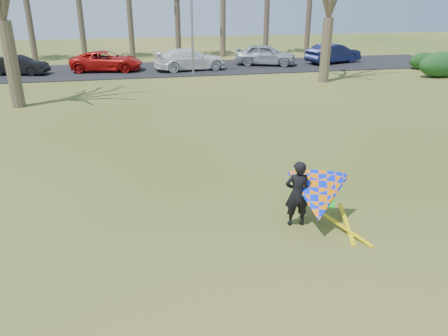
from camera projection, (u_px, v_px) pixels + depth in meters
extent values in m
plane|color=#2A5412|center=(241.00, 242.00, 10.29)|extent=(100.00, 100.00, 0.00)
cube|color=black|center=(161.00, 69.00, 32.95)|extent=(46.00, 7.00, 0.06)
cylinder|color=brown|center=(27.00, 5.00, 34.80)|extent=(0.48, 0.48, 9.00)
cylinder|color=brown|center=(78.00, 0.00, 35.43)|extent=(0.48, 0.48, 9.70)
cylinder|color=#48372B|center=(177.00, 4.00, 37.09)|extent=(0.48, 0.48, 9.00)
cylinder|color=#47372A|center=(310.00, 3.00, 39.38)|extent=(0.48, 0.48, 9.00)
cylinder|color=#4C3F2D|center=(12.00, 65.00, 21.58)|extent=(0.64, 0.64, 4.20)
cylinder|color=brown|center=(326.00, 50.00, 27.77)|extent=(0.64, 0.64, 3.99)
cylinder|color=gray|center=(192.00, 15.00, 29.12)|extent=(0.16, 0.16, 8.00)
ellipsoid|color=#163D18|center=(442.00, 65.00, 29.74)|extent=(3.41, 1.55, 1.71)
ellipsoid|color=#143916|center=(423.00, 61.00, 32.86)|extent=(2.26, 1.06, 1.26)
imported|color=black|center=(19.00, 65.00, 30.41)|extent=(4.12, 2.29, 1.29)
imported|color=red|center=(107.00, 61.00, 31.79)|extent=(5.41, 3.12, 1.42)
imported|color=white|center=(190.00, 59.00, 32.23)|extent=(5.56, 2.93, 1.54)
imported|color=#9FA4AC|center=(265.00, 55.00, 34.31)|extent=(5.10, 3.49, 1.61)
imported|color=#171E47|center=(333.00, 53.00, 35.30)|extent=(4.97, 2.99, 1.55)
imported|color=black|center=(297.00, 194.00, 10.78)|extent=(0.66, 0.47, 1.71)
cone|color=#0529FF|center=(318.00, 197.00, 10.64)|extent=(2.13, 2.39, 2.02)
cube|color=#0CBF19|center=(324.00, 199.00, 10.61)|extent=(0.62, 0.60, 0.24)
cube|color=yellow|center=(342.00, 231.00, 10.74)|extent=(0.85, 1.66, 0.28)
cube|color=yellow|center=(346.00, 226.00, 10.96)|extent=(0.56, 1.76, 0.22)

